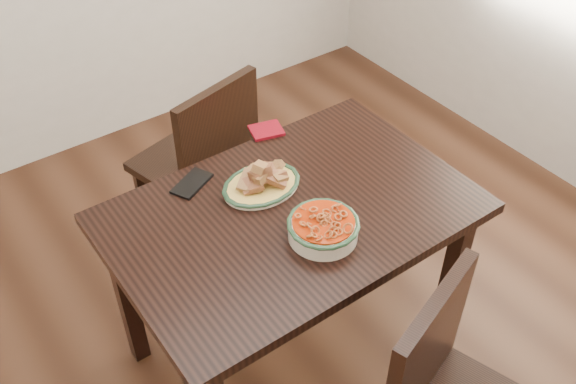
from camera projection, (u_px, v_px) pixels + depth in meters
floor at (292, 334)px, 2.65m from camera, size 3.50×3.50×0.00m
dining_table at (291, 230)px, 2.18m from camera, size 1.19×0.79×0.75m
chair_far at (204, 158)px, 2.72m from camera, size 0.51×0.51×0.89m
fish_plate at (261, 178)px, 2.17m from camera, size 0.27×0.22×0.11m
noodle_bowl at (323, 226)px, 1.99m from camera, size 0.23×0.23×0.08m
smartphone at (192, 183)px, 2.20m from camera, size 0.17×0.14×0.01m
napkin at (266, 130)px, 2.44m from camera, size 0.14×0.13×0.01m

